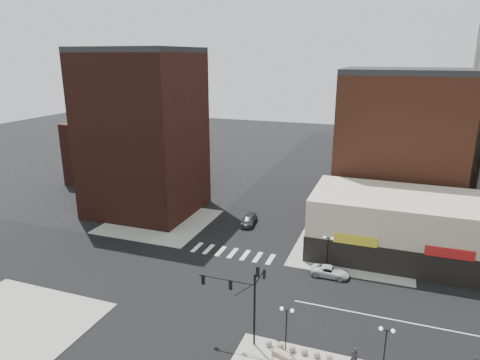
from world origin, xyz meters
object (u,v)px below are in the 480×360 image
(street_lamp_se_b, at_px, (386,339))
(white_suv, at_px, (330,271))
(pedestrian, at_px, (354,357))
(stone_bench, at_px, (282,355))
(street_lamp_ne, at_px, (328,244))
(street_lamp_se_a, at_px, (287,318))
(dark_sedan_north, at_px, (249,220))
(traffic_signal, at_px, (245,292))

(street_lamp_se_b, bearing_deg, white_suv, 113.66)
(pedestrian, bearing_deg, stone_bench, -3.46)
(street_lamp_ne, bearing_deg, white_suv, -66.66)
(street_lamp_se_a, xyz_separation_m, pedestrian, (5.74, 0.00, -2.30))
(street_lamp_se_a, xyz_separation_m, white_suv, (1.65, 14.50, -2.68))
(street_lamp_ne, distance_m, white_suv, 3.14)
(street_lamp_se_a, relative_size, stone_bench, 1.97)
(white_suv, height_order, dark_sedan_north, dark_sedan_north)
(traffic_signal, bearing_deg, street_lamp_se_b, -0.82)
(street_lamp_se_b, bearing_deg, stone_bench, -172.91)
(street_lamp_ne, bearing_deg, street_lamp_se_a, -93.58)
(traffic_signal, xyz_separation_m, dark_sedan_north, (-8.49, 25.94, -4.27))
(street_lamp_se_a, xyz_separation_m, street_lamp_se_b, (8.00, 0.00, 0.00))
(street_lamp_se_a, distance_m, street_lamp_ne, 16.03)
(traffic_signal, height_order, street_lamp_se_b, traffic_signal)
(street_lamp_se_b, distance_m, street_lamp_ne, 17.46)
(street_lamp_ne, xyz_separation_m, dark_sedan_north, (-13.26, 10.11, -2.60))
(street_lamp_se_a, bearing_deg, street_lamp_ne, 86.42)
(street_lamp_se_b, bearing_deg, traffic_signal, 179.18)
(street_lamp_ne, xyz_separation_m, white_suv, (0.65, -1.50, -2.68))
(street_lamp_ne, relative_size, stone_bench, 1.97)
(street_lamp_se_b, relative_size, dark_sedan_north, 0.87)
(street_lamp_se_a, distance_m, pedestrian, 6.18)
(traffic_signal, distance_m, pedestrian, 10.30)
(traffic_signal, height_order, stone_bench, traffic_signal)
(street_lamp_se_a, height_order, street_lamp_ne, same)
(white_suv, relative_size, stone_bench, 2.09)
(street_lamp_se_a, xyz_separation_m, street_lamp_ne, (1.00, 16.00, 0.00))
(stone_bench, bearing_deg, pedestrian, 28.09)
(traffic_signal, height_order, street_lamp_ne, traffic_signal)
(traffic_signal, bearing_deg, pedestrian, -1.02)
(traffic_signal, relative_size, white_suv, 1.76)
(street_lamp_se_a, distance_m, street_lamp_se_b, 8.00)
(street_lamp_se_a, bearing_deg, white_suv, 83.52)
(street_lamp_ne, relative_size, pedestrian, 2.38)
(street_lamp_se_a, height_order, street_lamp_se_b, same)
(traffic_signal, bearing_deg, street_lamp_ne, 73.25)
(white_suv, height_order, pedestrian, pedestrian)
(stone_bench, bearing_deg, white_suv, 102.05)
(street_lamp_se_a, height_order, pedestrian, street_lamp_se_a)
(street_lamp_ne, height_order, dark_sedan_north, street_lamp_ne)
(street_lamp_se_b, height_order, dark_sedan_north, street_lamp_se_b)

